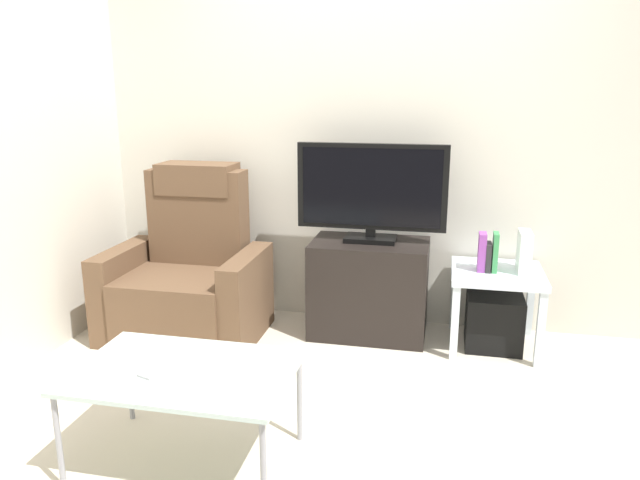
% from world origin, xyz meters
% --- Properties ---
extents(ground_plane, '(6.40, 6.40, 0.00)m').
position_xyz_m(ground_plane, '(0.00, 0.00, 0.00)').
color(ground_plane, beige).
extents(wall_back, '(6.40, 0.06, 2.60)m').
position_xyz_m(wall_back, '(0.00, 1.13, 1.30)').
color(wall_back, beige).
rests_on(wall_back, ground).
extents(wall_side, '(0.06, 4.48, 2.60)m').
position_xyz_m(wall_side, '(-1.88, 0.00, 1.30)').
color(wall_side, beige).
rests_on(wall_side, ground).
extents(tv_stand, '(0.73, 0.46, 0.62)m').
position_xyz_m(tv_stand, '(-0.01, 0.84, 0.31)').
color(tv_stand, black).
rests_on(tv_stand, ground).
extents(television, '(0.93, 0.20, 0.61)m').
position_xyz_m(television, '(-0.01, 0.86, 0.94)').
color(television, black).
rests_on(television, tv_stand).
extents(recliner_armchair, '(0.98, 0.78, 1.08)m').
position_xyz_m(recliner_armchair, '(-1.16, 0.64, 0.37)').
color(recliner_armchair, brown).
rests_on(recliner_armchair, ground).
extents(side_table, '(0.54, 0.54, 0.49)m').
position_xyz_m(side_table, '(0.77, 0.80, 0.41)').
color(side_table, silver).
rests_on(side_table, ground).
extents(subwoofer_box, '(0.33, 0.33, 0.33)m').
position_xyz_m(subwoofer_box, '(0.77, 0.80, 0.17)').
color(subwoofer_box, black).
rests_on(subwoofer_box, ground).
extents(book_leftmost, '(0.04, 0.11, 0.23)m').
position_xyz_m(book_leftmost, '(0.67, 0.78, 0.61)').
color(book_leftmost, purple).
rests_on(book_leftmost, side_table).
extents(book_middle, '(0.03, 0.11, 0.17)m').
position_xyz_m(book_middle, '(0.71, 0.78, 0.58)').
color(book_middle, '#262626').
rests_on(book_middle, side_table).
extents(book_rightmost, '(0.03, 0.11, 0.24)m').
position_xyz_m(book_rightmost, '(0.75, 0.78, 0.61)').
color(book_rightmost, '#388C4C').
rests_on(book_rightmost, side_table).
extents(game_console, '(0.07, 0.20, 0.25)m').
position_xyz_m(game_console, '(0.92, 0.81, 0.61)').
color(game_console, white).
rests_on(game_console, side_table).
extents(coffee_table, '(0.90, 0.60, 0.44)m').
position_xyz_m(coffee_table, '(-0.57, -0.71, 0.41)').
color(coffee_table, '#B2C6C1').
rests_on(coffee_table, ground).
extents(cell_phone, '(0.11, 0.16, 0.01)m').
position_xyz_m(cell_phone, '(-0.67, -0.75, 0.44)').
color(cell_phone, '#B7B7BC').
rests_on(cell_phone, coffee_table).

